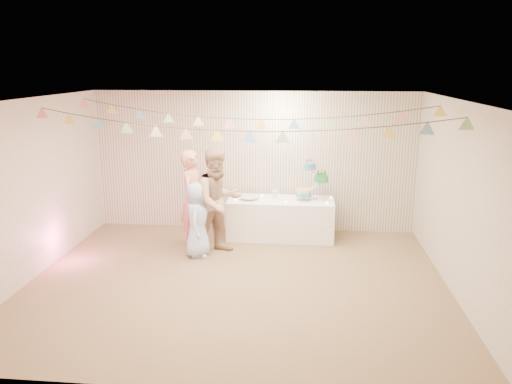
# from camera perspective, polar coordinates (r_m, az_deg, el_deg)

# --- Properties ---
(floor) EXTENTS (6.00, 6.00, 0.00)m
(floor) POSITION_cam_1_polar(r_m,az_deg,el_deg) (7.34, -2.19, -10.25)
(floor) COLOR brown
(floor) RESTS_ON ground
(ceiling) EXTENTS (6.00, 6.00, 0.00)m
(ceiling) POSITION_cam_1_polar(r_m,az_deg,el_deg) (6.70, -2.40, 10.45)
(ceiling) COLOR white
(ceiling) RESTS_ON ground
(back_wall) EXTENTS (6.00, 6.00, 0.00)m
(back_wall) POSITION_cam_1_polar(r_m,az_deg,el_deg) (9.33, -0.22, 3.48)
(back_wall) COLOR silver
(back_wall) RESTS_ON ground
(front_wall) EXTENTS (6.00, 6.00, 0.00)m
(front_wall) POSITION_cam_1_polar(r_m,az_deg,el_deg) (4.56, -6.57, -8.29)
(front_wall) COLOR silver
(front_wall) RESTS_ON ground
(left_wall) EXTENTS (5.00, 5.00, 0.00)m
(left_wall) POSITION_cam_1_polar(r_m,az_deg,el_deg) (7.89, -24.44, 0.18)
(left_wall) COLOR silver
(left_wall) RESTS_ON ground
(right_wall) EXTENTS (5.00, 5.00, 0.00)m
(right_wall) POSITION_cam_1_polar(r_m,az_deg,el_deg) (7.15, 22.27, -0.94)
(right_wall) COLOR silver
(right_wall) RESTS_ON ground
(table) EXTENTS (1.90, 0.76, 0.71)m
(table) POSITION_cam_1_polar(r_m,az_deg,el_deg) (9.05, 2.82, -3.04)
(table) COLOR white
(table) RESTS_ON floor
(cake_stand) EXTENTS (0.62, 0.36, 0.69)m
(cake_stand) POSITION_cam_1_polar(r_m,az_deg,el_deg) (8.90, 6.44, 1.53)
(cake_stand) COLOR silver
(cake_stand) RESTS_ON table
(cake_bottom) EXTENTS (0.31, 0.31, 0.15)m
(cake_bottom) POSITION_cam_1_polar(r_m,az_deg,el_deg) (8.90, 5.43, -0.17)
(cake_bottom) COLOR #2993C2
(cake_bottom) RESTS_ON cake_stand
(cake_middle) EXTENTS (0.27, 0.27, 0.22)m
(cake_middle) POSITION_cam_1_polar(r_m,az_deg,el_deg) (8.99, 7.58, 1.69)
(cake_middle) COLOR #1E8A41
(cake_middle) RESTS_ON cake_stand
(cake_top_tier) EXTENTS (0.25, 0.25, 0.19)m
(cake_top_tier) POSITION_cam_1_polar(r_m,az_deg,el_deg) (8.81, 6.10, 3.27)
(cake_top_tier) COLOR #3E83C3
(cake_top_tier) RESTS_ON cake_stand
(platter) EXTENTS (0.33, 0.33, 0.02)m
(platter) POSITION_cam_1_polar(r_m,az_deg,el_deg) (8.93, -0.75, -0.56)
(platter) COLOR white
(platter) RESTS_ON table
(posy) EXTENTS (0.14, 0.14, 0.16)m
(posy) POSITION_cam_1_polar(r_m,az_deg,el_deg) (8.97, 2.19, -0.03)
(posy) COLOR white
(posy) RESTS_ON table
(person_adult_a) EXTENTS (0.50, 0.67, 1.68)m
(person_adult_a) POSITION_cam_1_polar(r_m,az_deg,el_deg) (8.58, -7.19, -0.74)
(person_adult_a) COLOR #E88A79
(person_adult_a) RESTS_ON floor
(person_adult_b) EXTENTS (1.09, 1.08, 1.78)m
(person_adult_b) POSITION_cam_1_polar(r_m,az_deg,el_deg) (8.16, -4.33, -1.10)
(person_adult_b) COLOR tan
(person_adult_b) RESTS_ON floor
(person_child) EXTENTS (0.40, 0.61, 1.24)m
(person_child) POSITION_cam_1_polar(r_m,az_deg,el_deg) (8.16, -6.70, -3.13)
(person_child) COLOR #B4CCFF
(person_child) RESTS_ON floor
(bunting_back) EXTENTS (5.60, 1.10, 0.40)m
(bunting_back) POSITION_cam_1_polar(r_m,az_deg,el_deg) (7.80, -1.27, 9.15)
(bunting_back) COLOR pink
(bunting_back) RESTS_ON ceiling
(bunting_front) EXTENTS (5.60, 0.90, 0.36)m
(bunting_front) POSITION_cam_1_polar(r_m,az_deg,el_deg) (6.52, -2.62, 7.88)
(bunting_front) COLOR #72A5E5
(bunting_front) RESTS_ON ceiling
(tealight_0) EXTENTS (0.04, 0.04, 0.03)m
(tealight_0) POSITION_cam_1_polar(r_m,az_deg,el_deg) (8.87, -2.36, -0.89)
(tealight_0) COLOR #FFD88C
(tealight_0) RESTS_ON table
(tealight_1) EXTENTS (0.04, 0.04, 0.03)m
(tealight_1) POSITION_cam_1_polar(r_m,az_deg,el_deg) (9.14, 0.71, -0.42)
(tealight_1) COLOR #FFD88C
(tealight_1) RESTS_ON table
(tealight_2) EXTENTS (0.04, 0.04, 0.03)m
(tealight_2) POSITION_cam_1_polar(r_m,az_deg,el_deg) (8.73, 3.44, -1.15)
(tealight_2) COLOR #FFD88C
(tealight_2) RESTS_ON table
(tealight_3) EXTENTS (0.04, 0.04, 0.03)m
(tealight_3) POSITION_cam_1_polar(r_m,az_deg,el_deg) (9.15, 5.11, -0.46)
(tealight_3) COLOR #FFD88C
(tealight_3) RESTS_ON table
(tealight_4) EXTENTS (0.04, 0.04, 0.03)m
(tealight_4) POSITION_cam_1_polar(r_m,az_deg,el_deg) (8.78, 8.15, -1.20)
(tealight_4) COLOR #FFD88C
(tealight_4) RESTS_ON table
(tealight_5) EXTENTS (0.04, 0.04, 0.03)m
(tealight_5) POSITION_cam_1_polar(r_m,az_deg,el_deg) (9.10, 8.57, -0.66)
(tealight_5) COLOR #FFD88C
(tealight_5) RESTS_ON table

